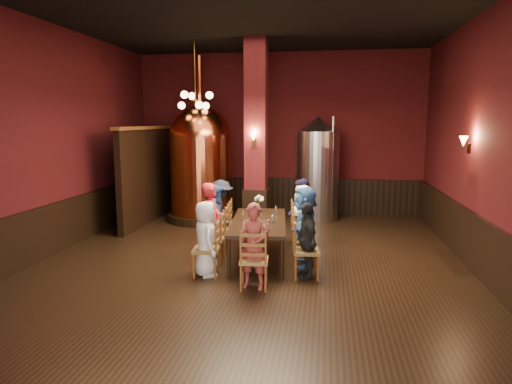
% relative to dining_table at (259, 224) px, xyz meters
% --- Properties ---
extents(room, '(10.00, 10.02, 4.50)m').
position_rel_dining_table_xyz_m(room, '(-0.12, -0.40, 1.56)').
color(room, black).
rests_on(room, ground).
extents(wainscot_right, '(0.08, 9.90, 1.00)m').
position_rel_dining_table_xyz_m(wainscot_right, '(3.84, -0.40, -0.19)').
color(wainscot_right, black).
rests_on(wainscot_right, ground).
extents(wainscot_back, '(7.90, 0.08, 1.00)m').
position_rel_dining_table_xyz_m(wainscot_back, '(-0.12, 4.56, -0.19)').
color(wainscot_back, black).
rests_on(wainscot_back, ground).
extents(wainscot_left, '(0.08, 9.90, 1.00)m').
position_rel_dining_table_xyz_m(wainscot_left, '(-4.08, -0.40, -0.19)').
color(wainscot_left, black).
rests_on(wainscot_left, ground).
extents(column, '(0.58, 0.58, 4.50)m').
position_rel_dining_table_xyz_m(column, '(-0.42, 2.40, 1.56)').
color(column, '#490F14').
rests_on(column, ground).
extents(partition, '(0.22, 3.50, 2.40)m').
position_rel_dining_table_xyz_m(partition, '(-3.32, 2.80, 0.51)').
color(partition, black).
rests_on(partition, ground).
extents(pendant_cluster, '(0.90, 0.90, 1.70)m').
position_rel_dining_table_xyz_m(pendant_cluster, '(-1.92, 2.50, 2.41)').
color(pendant_cluster, '#A57226').
rests_on(pendant_cluster, room).
extents(sconce_wall, '(0.20, 0.20, 0.36)m').
position_rel_dining_table_xyz_m(sconce_wall, '(3.78, 0.40, 1.51)').
color(sconce_wall, black).
rests_on(sconce_wall, room).
extents(sconce_column, '(0.20, 0.20, 0.36)m').
position_rel_dining_table_xyz_m(sconce_column, '(-0.42, 2.10, 1.51)').
color(sconce_column, black).
rests_on(sconce_column, column).
extents(dining_table, '(1.23, 2.49, 0.75)m').
position_rel_dining_table_xyz_m(dining_table, '(0.00, 0.00, 0.00)').
color(dining_table, black).
rests_on(dining_table, ground).
extents(chair_0, '(0.50, 0.50, 0.92)m').
position_rel_dining_table_xyz_m(chair_0, '(-0.75, -1.08, -0.23)').
color(chair_0, brown).
rests_on(chair_0, ground).
extents(person_0, '(0.64, 0.74, 1.28)m').
position_rel_dining_table_xyz_m(person_0, '(-0.75, -1.08, -0.05)').
color(person_0, white).
rests_on(person_0, ground).
extents(chair_1, '(0.50, 0.50, 0.92)m').
position_rel_dining_table_xyz_m(chair_1, '(-0.81, -0.41, -0.23)').
color(chair_1, brown).
rests_on(chair_1, ground).
extents(person_1, '(0.40, 0.57, 1.50)m').
position_rel_dining_table_xyz_m(person_1, '(-0.81, -0.41, 0.06)').
color(person_1, red).
rests_on(person_1, ground).
extents(chair_2, '(0.50, 0.50, 0.92)m').
position_rel_dining_table_xyz_m(chair_2, '(-0.88, 0.24, -0.23)').
color(chair_2, brown).
rests_on(chair_2, ground).
extents(person_2, '(0.36, 0.69, 1.38)m').
position_rel_dining_table_xyz_m(person_2, '(-0.88, 0.24, 0.00)').
color(person_2, navy).
rests_on(person_2, ground).
extents(chair_3, '(0.50, 0.50, 0.92)m').
position_rel_dining_table_xyz_m(chair_3, '(-0.95, 0.91, -0.23)').
color(chair_3, brown).
rests_on(chair_3, ground).
extents(person_3, '(0.75, 1.01, 1.39)m').
position_rel_dining_table_xyz_m(person_3, '(-0.95, 0.91, 0.01)').
color(person_3, black).
rests_on(person_3, ground).
extents(chair_4, '(0.50, 0.50, 0.92)m').
position_rel_dining_table_xyz_m(chair_4, '(0.95, -0.91, -0.23)').
color(chair_4, brown).
rests_on(chair_4, ground).
extents(person_4, '(0.55, 0.81, 1.28)m').
position_rel_dining_table_xyz_m(person_4, '(0.95, -0.91, -0.05)').
color(person_4, black).
rests_on(person_4, ground).
extents(chair_5, '(0.50, 0.50, 0.92)m').
position_rel_dining_table_xyz_m(chair_5, '(0.88, -0.24, -0.23)').
color(chair_5, brown).
rests_on(chair_5, ground).
extents(person_5, '(0.47, 1.36, 1.45)m').
position_rel_dining_table_xyz_m(person_5, '(0.88, -0.24, 0.04)').
color(person_5, '#335E99').
rests_on(person_5, ground).
extents(chair_6, '(0.50, 0.50, 0.92)m').
position_rel_dining_table_xyz_m(chair_6, '(0.81, 0.41, -0.23)').
color(chair_6, brown).
rests_on(chair_6, ground).
extents(person_6, '(0.65, 0.79, 1.39)m').
position_rel_dining_table_xyz_m(person_6, '(0.81, 0.41, 0.01)').
color(person_6, silver).
rests_on(person_6, ground).
extents(chair_7, '(0.50, 0.50, 0.92)m').
position_rel_dining_table_xyz_m(chair_7, '(0.75, 1.08, -0.23)').
color(chair_7, brown).
rests_on(chair_7, ground).
extents(person_7, '(0.49, 0.75, 1.43)m').
position_rel_dining_table_xyz_m(person_7, '(0.75, 1.08, 0.03)').
color(person_7, '#1D1830').
rests_on(person_7, ground).
extents(chair_8, '(0.50, 0.50, 0.92)m').
position_rel_dining_table_xyz_m(chair_8, '(0.15, -1.54, -0.23)').
color(chair_8, brown).
rests_on(chair_8, ground).
extents(person_8, '(0.53, 0.39, 1.36)m').
position_rel_dining_table_xyz_m(person_8, '(0.15, -1.54, -0.01)').
color(person_8, maroon).
rests_on(person_8, ground).
extents(copper_kettle, '(1.97, 1.97, 4.24)m').
position_rel_dining_table_xyz_m(copper_kettle, '(-2.00, 3.15, 0.86)').
color(copper_kettle, black).
rests_on(copper_kettle, ground).
extents(steel_vessel, '(1.31, 1.31, 2.72)m').
position_rel_dining_table_xyz_m(steel_vessel, '(1.01, 3.75, 0.67)').
color(steel_vessel, '#B2B2B7').
rests_on(steel_vessel, ground).
extents(rose_vase, '(0.21, 0.21, 0.35)m').
position_rel_dining_table_xyz_m(rose_vase, '(-0.12, 0.84, 0.29)').
color(rose_vase, white).
rests_on(rose_vase, dining_table).
extents(wine_glass_0, '(0.07, 0.07, 0.17)m').
position_rel_dining_table_xyz_m(wine_glass_0, '(0.26, -0.10, 0.15)').
color(wine_glass_0, white).
rests_on(wine_glass_0, dining_table).
extents(wine_glass_1, '(0.07, 0.07, 0.17)m').
position_rel_dining_table_xyz_m(wine_glass_1, '(0.26, 0.57, 0.15)').
color(wine_glass_1, white).
rests_on(wine_glass_1, dining_table).
extents(wine_glass_2, '(0.07, 0.07, 0.17)m').
position_rel_dining_table_xyz_m(wine_glass_2, '(0.27, -0.79, 0.15)').
color(wine_glass_2, white).
rests_on(wine_glass_2, dining_table).
extents(wine_glass_3, '(0.07, 0.07, 0.17)m').
position_rel_dining_table_xyz_m(wine_glass_3, '(0.00, -0.84, 0.15)').
color(wine_glass_3, white).
rests_on(wine_glass_3, dining_table).
extents(wine_glass_4, '(0.07, 0.07, 0.17)m').
position_rel_dining_table_xyz_m(wine_glass_4, '(-0.21, 0.74, 0.15)').
color(wine_glass_4, white).
rests_on(wine_glass_4, dining_table).
extents(wine_glass_5, '(0.07, 0.07, 0.17)m').
position_rel_dining_table_xyz_m(wine_glass_5, '(-0.04, -0.04, 0.15)').
color(wine_glass_5, white).
rests_on(wine_glass_5, dining_table).
extents(wine_glass_6, '(0.07, 0.07, 0.17)m').
position_rel_dining_table_xyz_m(wine_glass_6, '(-0.30, -0.01, 0.15)').
color(wine_glass_6, white).
rests_on(wine_glass_6, dining_table).
extents(wine_glass_7, '(0.07, 0.07, 0.17)m').
position_rel_dining_table_xyz_m(wine_glass_7, '(0.27, -0.14, 0.15)').
color(wine_glass_7, white).
rests_on(wine_glass_7, dining_table).
extents(wine_glass_8, '(0.07, 0.07, 0.17)m').
position_rel_dining_table_xyz_m(wine_glass_8, '(0.27, -0.68, 0.15)').
color(wine_glass_8, white).
rests_on(wine_glass_8, dining_table).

